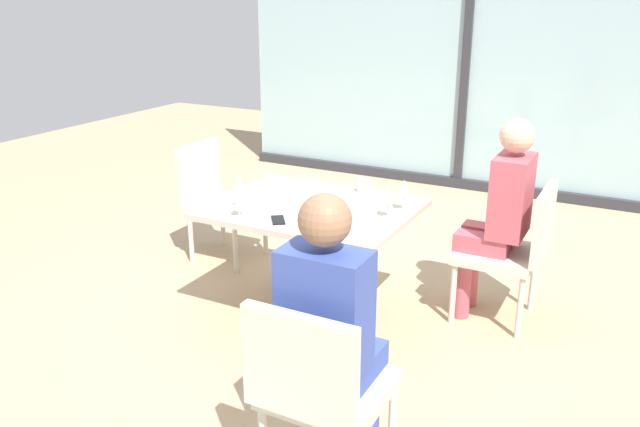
{
  "coord_description": "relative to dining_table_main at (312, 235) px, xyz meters",
  "views": [
    {
      "loc": [
        1.74,
        -3.22,
        1.95
      ],
      "look_at": [
        0.0,
        0.1,
        0.65
      ],
      "focal_mm": 36.45,
      "sensor_mm": 36.0,
      "label": 1
    }
  ],
  "objects": [
    {
      "name": "ground_plane",
      "position": [
        0.0,
        0.0,
        -0.54
      ],
      "size": [
        12.0,
        12.0,
        0.0
      ],
      "primitive_type": "plane",
      "color": "tan"
    },
    {
      "name": "window_wall_backdrop",
      "position": [
        0.0,
        3.2,
        0.67
      ],
      "size": [
        4.8,
        0.1,
        2.7
      ],
      "color": "#97B7BC",
      "rests_on": "ground_plane"
    },
    {
      "name": "dining_table_main",
      "position": [
        0.0,
        0.0,
        0.0
      ],
      "size": [
        1.18,
        0.94,
        0.73
      ],
      "color": "#BCB29E",
      "rests_on": "ground_plane"
    },
    {
      "name": "chair_front_right",
      "position": [
        0.73,
        -1.31,
        -0.05
      ],
      "size": [
        0.46,
        0.5,
        0.87
      ],
      "color": "beige",
      "rests_on": "ground_plane"
    },
    {
      "name": "chair_far_right",
      "position": [
        1.1,
        0.52,
        -0.05
      ],
      "size": [
        0.5,
        0.46,
        0.87
      ],
      "color": "beige",
      "rests_on": "ground_plane"
    },
    {
      "name": "chair_far_left",
      "position": [
        -1.1,
        0.52,
        -0.05
      ],
      "size": [
        0.5,
        0.46,
        0.87
      ],
      "color": "beige",
      "rests_on": "ground_plane"
    },
    {
      "name": "person_front_right",
      "position": [
        0.73,
        -1.2,
        0.16
      ],
      "size": [
        0.34,
        0.39,
        1.26
      ],
      "color": "#384C9E",
      "rests_on": "ground_plane"
    },
    {
      "name": "person_far_right",
      "position": [
        0.99,
        0.52,
        0.16
      ],
      "size": [
        0.39,
        0.34,
        1.26
      ],
      "color": "#B24C56",
      "rests_on": "ground_plane"
    },
    {
      "name": "wine_glass_0",
      "position": [
        0.48,
        0.01,
        0.32
      ],
      "size": [
        0.07,
        0.07,
        0.18
      ],
      "color": "silver",
      "rests_on": "dining_table_main"
    },
    {
      "name": "wine_glass_1",
      "position": [
        -0.37,
        -0.21,
        0.32
      ],
      "size": [
        0.07,
        0.07,
        0.18
      ],
      "color": "silver",
      "rests_on": "dining_table_main"
    },
    {
      "name": "wine_glass_2",
      "position": [
        0.51,
        0.17,
        0.32
      ],
      "size": [
        0.07,
        0.07,
        0.18
      ],
      "color": "silver",
      "rests_on": "dining_table_main"
    },
    {
      "name": "wine_glass_3",
      "position": [
        -0.27,
        -0.37,
        0.32
      ],
      "size": [
        0.07,
        0.07,
        0.18
      ],
      "color": "silver",
      "rests_on": "dining_table_main"
    },
    {
      "name": "wine_glass_4",
      "position": [
        0.1,
        -0.14,
        0.32
      ],
      "size": [
        0.07,
        0.07,
        0.18
      ],
      "color": "silver",
      "rests_on": "dining_table_main"
    },
    {
      "name": "coffee_cup",
      "position": [
        0.16,
        0.38,
        0.23
      ],
      "size": [
        0.08,
        0.08,
        0.09
      ],
      "primitive_type": "cylinder",
      "color": "white",
      "rests_on": "dining_table_main"
    },
    {
      "name": "cell_phone_on_table",
      "position": [
        -0.04,
        -0.32,
        0.19
      ],
      "size": [
        0.14,
        0.16,
        0.01
      ],
      "primitive_type": "cube",
      "rotation": [
        0.0,
        0.0,
        0.63
      ],
      "color": "black",
      "rests_on": "dining_table_main"
    }
  ]
}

